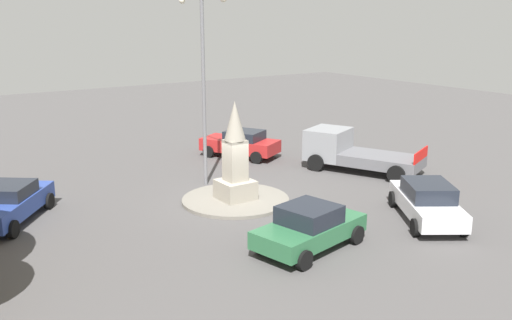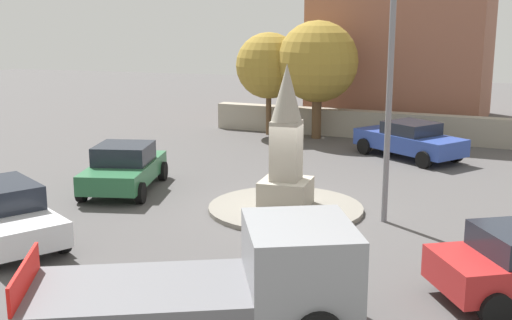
{
  "view_description": "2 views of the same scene",
  "coord_description": "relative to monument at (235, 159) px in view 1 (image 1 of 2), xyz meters",
  "views": [
    {
      "loc": [
        -18.83,
        11.84,
        7.49
      ],
      "look_at": [
        -0.09,
        -0.97,
        1.65
      ],
      "focal_mm": 39.49,
      "sensor_mm": 36.0,
      "label": 1
    },
    {
      "loc": [
        4.65,
        -17.49,
        5.52
      ],
      "look_at": [
        -0.98,
        0.27,
        1.37
      ],
      "focal_mm": 45.93,
      "sensor_mm": 36.0,
      "label": 2
    }
  ],
  "objects": [
    {
      "name": "car_green_near_island",
      "position": [
        -5.5,
        0.59,
        -1.06
      ],
      "size": [
        2.7,
        4.3,
        1.49
      ],
      "color": "#2D6B42",
      "rests_on": "ground"
    },
    {
      "name": "monument",
      "position": [
        0.0,
        0.0,
        0.0
      ],
      "size": [
        1.37,
        1.37,
        4.07
      ],
      "color": "#9E9687",
      "rests_on": "traffic_island"
    },
    {
      "name": "traffic_island",
      "position": [
        0.0,
        0.0,
        -1.75
      ],
      "size": [
        4.45,
        4.45,
        0.13
      ],
      "primitive_type": "cylinder",
      "color": "gray",
      "rests_on": "ground"
    },
    {
      "name": "car_white_far_side",
      "position": [
        -5.95,
        -4.71,
        -1.05
      ],
      "size": [
        4.68,
        3.89,
        1.5
      ],
      "color": "silver",
      "rests_on": "ground"
    },
    {
      "name": "ground_plane",
      "position": [
        0.0,
        0.0,
        -1.82
      ],
      "size": [
        80.0,
        80.0,
        0.0
      ],
      "primitive_type": "plane",
      "color": "#4F4C4C"
    },
    {
      "name": "car_red_passing",
      "position": [
        6.27,
        -4.32,
        -1.05
      ],
      "size": [
        4.5,
        3.55,
        1.48
      ],
      "color": "#B22323",
      "rests_on": "ground"
    },
    {
      "name": "car_blue_parked_right",
      "position": [
        2.78,
        8.27,
        -1.08
      ],
      "size": [
        4.58,
        4.09,
        1.44
      ],
      "color": "#2D479E",
      "rests_on": "ground"
    },
    {
      "name": "truck_grey_approaching",
      "position": [
        0.97,
        -7.42,
        -0.87
      ],
      "size": [
        6.06,
        4.32,
        1.96
      ],
      "color": "gray",
      "rests_on": "ground"
    },
    {
      "name": "streetlamp",
      "position": [
        2.82,
        -0.17,
        3.38
      ],
      "size": [
        3.85,
        0.28,
        8.58
      ],
      "color": "slate",
      "rests_on": "ground"
    }
  ]
}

